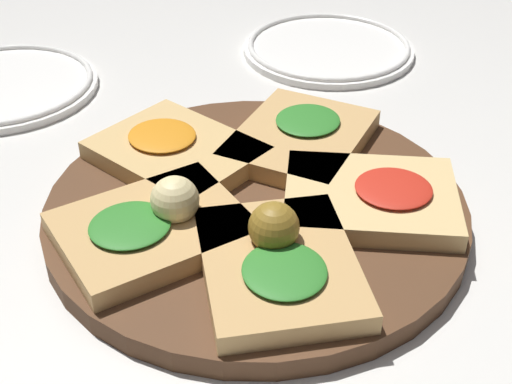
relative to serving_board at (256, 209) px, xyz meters
name	(u,v)px	position (x,y,z in m)	size (l,w,h in m)	color
ground_plane	(256,218)	(0.00, 0.00, -0.01)	(3.00, 3.00, 0.00)	silver
serving_board	(256,209)	(0.00, 0.00, 0.00)	(0.43, 0.43, 0.02)	#51331E
focaccia_slice_0	(301,137)	(0.10, 0.05, 0.02)	(0.21, 0.19, 0.03)	tan
focaccia_slice_1	(175,151)	(-0.02, 0.11, 0.02)	(0.16, 0.19, 0.03)	tan
focaccia_slice_2	(155,224)	(-0.11, 0.01, 0.03)	(0.18, 0.15, 0.06)	tan
focaccia_slice_3	(279,260)	(-0.05, -0.10, 0.03)	(0.19, 0.21, 0.06)	tan
focaccia_slice_4	(372,197)	(0.08, -0.08, 0.02)	(0.21, 0.21, 0.03)	#DBB775
plate_left	(3,85)	(-0.09, 0.43, 0.00)	(0.25, 0.25, 0.02)	white
plate_right	(328,47)	(0.34, 0.25, 0.00)	(0.25, 0.25, 0.02)	white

